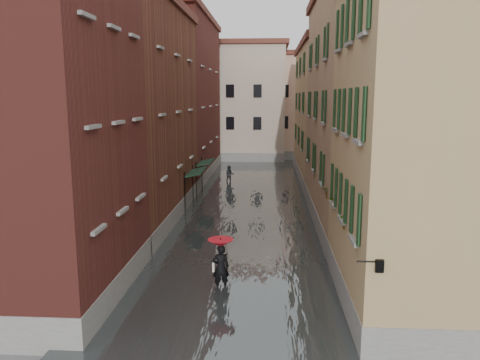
% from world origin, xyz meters
% --- Properties ---
extents(ground, '(120.00, 120.00, 0.00)m').
position_xyz_m(ground, '(0.00, 0.00, 0.00)').
color(ground, '#545457').
rests_on(ground, ground).
extents(floodwater, '(10.00, 60.00, 0.20)m').
position_xyz_m(floodwater, '(0.00, 13.00, 0.10)').
color(floodwater, '#484F50').
rests_on(floodwater, ground).
extents(building_left_near, '(6.00, 8.00, 13.00)m').
position_xyz_m(building_left_near, '(-7.00, -2.00, 6.50)').
color(building_left_near, maroon).
rests_on(building_left_near, ground).
extents(building_left_mid, '(6.00, 14.00, 12.50)m').
position_xyz_m(building_left_mid, '(-7.00, 9.00, 6.25)').
color(building_left_mid, brown).
rests_on(building_left_mid, ground).
extents(building_left_far, '(6.00, 16.00, 14.00)m').
position_xyz_m(building_left_far, '(-7.00, 24.00, 7.00)').
color(building_left_far, maroon).
rests_on(building_left_far, ground).
extents(building_right_near, '(6.00, 8.00, 11.50)m').
position_xyz_m(building_right_near, '(7.00, -2.00, 5.75)').
color(building_right_near, '#A18A53').
rests_on(building_right_near, ground).
extents(building_right_mid, '(6.00, 14.00, 13.00)m').
position_xyz_m(building_right_mid, '(7.00, 9.00, 6.50)').
color(building_right_mid, '#9A7D5D').
rests_on(building_right_mid, ground).
extents(building_right_far, '(6.00, 16.00, 11.50)m').
position_xyz_m(building_right_far, '(7.00, 24.00, 5.75)').
color(building_right_far, '#A18A53').
rests_on(building_right_far, ground).
extents(building_end_cream, '(12.00, 9.00, 13.00)m').
position_xyz_m(building_end_cream, '(-3.00, 38.00, 6.50)').
color(building_end_cream, '#B5A48F').
rests_on(building_end_cream, ground).
extents(building_end_pink, '(10.00, 9.00, 12.00)m').
position_xyz_m(building_end_pink, '(6.00, 40.00, 6.00)').
color(building_end_pink, '#D3B094').
rests_on(building_end_pink, ground).
extents(awning_near, '(1.09, 3.21, 2.80)m').
position_xyz_m(awning_near, '(-3.48, 12.01, 2.47)').
color(awning_near, black).
rests_on(awning_near, ground).
extents(awning_far, '(1.09, 3.03, 2.80)m').
position_xyz_m(awning_far, '(-3.49, 16.52, 2.47)').
color(awning_far, black).
rests_on(awning_far, ground).
extents(wall_lantern, '(0.71, 0.22, 0.35)m').
position_xyz_m(wall_lantern, '(4.33, -6.00, 3.01)').
color(wall_lantern, black).
rests_on(wall_lantern, ground).
extents(window_planters, '(0.59, 5.81, 0.84)m').
position_xyz_m(window_planters, '(4.12, 0.35, 3.51)').
color(window_planters, '#9F5234').
rests_on(window_planters, ground).
extents(pedestrian_main, '(1.03, 1.03, 2.06)m').
position_xyz_m(pedestrian_main, '(-0.48, -1.01, 1.27)').
color(pedestrian_main, black).
rests_on(pedestrian_main, ground).
extents(pedestrian_far, '(0.84, 0.69, 1.59)m').
position_xyz_m(pedestrian_far, '(-2.04, 21.36, 0.79)').
color(pedestrian_far, black).
rests_on(pedestrian_far, ground).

